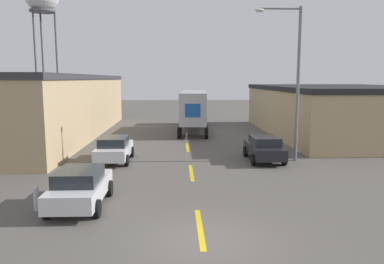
{
  "coord_description": "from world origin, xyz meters",
  "views": [
    {
      "loc": [
        -0.77,
        -11.23,
        5.09
      ],
      "look_at": [
        0.2,
        12.88,
        1.66
      ],
      "focal_mm": 35.0,
      "sensor_mm": 36.0,
      "label": 1
    }
  ],
  "objects_px": {
    "parked_car_left_far": "(114,149)",
    "street_lamp": "(293,74)",
    "semi_truck": "(194,107)",
    "fire_hydrant": "(36,198)",
    "parked_car_right_mid": "(264,148)",
    "parked_car_left_near": "(80,187)"
  },
  "relations": [
    {
      "from": "fire_hydrant",
      "to": "parked_car_right_mid",
      "type": "bearing_deg",
      "value": 37.96
    },
    {
      "from": "parked_car_left_far",
      "to": "parked_car_left_near",
      "type": "height_order",
      "value": "same"
    },
    {
      "from": "semi_truck",
      "to": "parked_car_left_near",
      "type": "xyz_separation_m",
      "value": [
        -5.54,
        -22.21,
        -1.49
      ]
    },
    {
      "from": "parked_car_left_far",
      "to": "fire_hydrant",
      "type": "relative_size",
      "value": 4.27
    },
    {
      "from": "semi_truck",
      "to": "fire_hydrant",
      "type": "height_order",
      "value": "semi_truck"
    },
    {
      "from": "parked_car_left_far",
      "to": "parked_car_right_mid",
      "type": "bearing_deg",
      "value": -0.81
    },
    {
      "from": "street_lamp",
      "to": "parked_car_right_mid",
      "type": "bearing_deg",
      "value": -179.96
    },
    {
      "from": "parked_car_right_mid",
      "to": "fire_hydrant",
      "type": "distance_m",
      "value": 13.86
    },
    {
      "from": "fire_hydrant",
      "to": "parked_car_left_near",
      "type": "bearing_deg",
      "value": 14.22
    },
    {
      "from": "semi_truck",
      "to": "fire_hydrant",
      "type": "relative_size",
      "value": 12.59
    },
    {
      "from": "semi_truck",
      "to": "parked_car_left_far",
      "type": "bearing_deg",
      "value": -108.4
    },
    {
      "from": "parked_car_left_far",
      "to": "parked_car_left_near",
      "type": "distance_m",
      "value": 8.25
    },
    {
      "from": "semi_truck",
      "to": "parked_car_right_mid",
      "type": "distance_m",
      "value": 14.67
    },
    {
      "from": "semi_truck",
      "to": "street_lamp",
      "type": "relative_size",
      "value": 1.32
    },
    {
      "from": "parked_car_left_near",
      "to": "semi_truck",
      "type": "bearing_deg",
      "value": 75.98
    },
    {
      "from": "semi_truck",
      "to": "parked_car_left_far",
      "type": "height_order",
      "value": "semi_truck"
    },
    {
      "from": "semi_truck",
      "to": "parked_car_left_near",
      "type": "relative_size",
      "value": 2.95
    },
    {
      "from": "parked_car_left_near",
      "to": "parked_car_right_mid",
      "type": "xyz_separation_m",
      "value": [
        9.34,
        8.12,
        0.0
      ]
    },
    {
      "from": "semi_truck",
      "to": "fire_hydrant",
      "type": "bearing_deg",
      "value": -104.25
    },
    {
      "from": "parked_car_left_far",
      "to": "street_lamp",
      "type": "relative_size",
      "value": 0.45
    },
    {
      "from": "fire_hydrant",
      "to": "parked_car_left_far",
      "type": "bearing_deg",
      "value": 79.59
    },
    {
      "from": "parked_car_left_far",
      "to": "street_lamp",
      "type": "height_order",
      "value": "street_lamp"
    }
  ]
}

